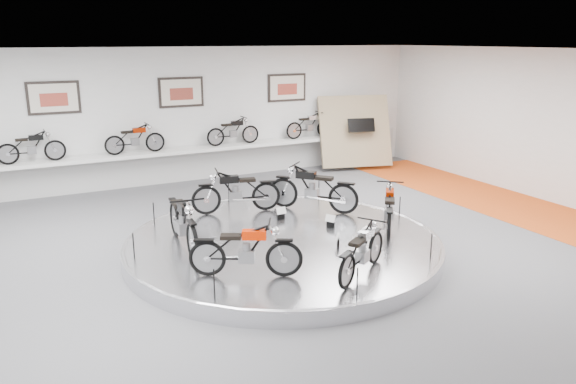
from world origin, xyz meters
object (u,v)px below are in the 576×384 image
bike_c (183,221)px  bike_b (236,191)px  bike_d (245,250)px  bike_f (389,208)px  display_platform (283,245)px  bike_e (362,250)px  bike_a (313,188)px  shelf (187,150)px

bike_c → bike_b: bearing=137.2°
bike_d → bike_f: bike_f is taller
bike_d → bike_f: 3.70m
display_platform → bike_e: size_ratio=4.13×
display_platform → bike_c: 2.11m
bike_d → bike_c: bearing=135.3°
bike_d → bike_f: (3.61, 0.81, 0.01)m
bike_a → bike_e: bearing=121.7°
display_platform → bike_a: bike_a is taller
display_platform → shelf: (0.00, 6.40, 0.85)m
bike_b → bike_f: bike_b is taller
display_platform → bike_f: size_ratio=3.84×
display_platform → bike_e: bearing=-80.8°
display_platform → bike_f: 2.37m
bike_f → bike_d: bearing=139.4°
display_platform → bike_a: bearing=42.9°
display_platform → bike_d: (-1.41, -1.40, 0.63)m
bike_d → bike_e: size_ratio=1.06×
bike_c → bike_f: bearing=80.7°
bike_a → bike_d: bearing=92.5°
shelf → bike_c: bike_c is taller
bike_f → bike_e: bearing=169.3°
bike_b → bike_d: bearing=83.2°
bike_c → bike_d: 1.88m
shelf → bike_b: bike_b is taller
bike_a → bike_d: (-2.89, -2.77, -0.07)m
display_platform → shelf: bearing=90.0°
display_platform → bike_c: bearing=168.5°
bike_b → bike_d: (-1.24, -3.47, -0.03)m
bike_a → bike_f: 2.09m
bike_e → bike_d: bearing=121.5°
display_platform → bike_d: size_ratio=3.89×
shelf → bike_e: bike_e is taller
bike_e → bike_f: size_ratio=0.93×
bike_b → bike_a: bearing=170.2°
shelf → bike_b: size_ratio=6.24×
bike_a → bike_f: size_ratio=1.12×
bike_a → bike_f: bearing=158.9°
shelf → bike_d: size_ratio=6.68×
bike_b → bike_d: bike_b is taller
display_platform → bike_b: (-0.17, 2.07, 0.67)m
bike_a → bike_b: size_ratio=1.06×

